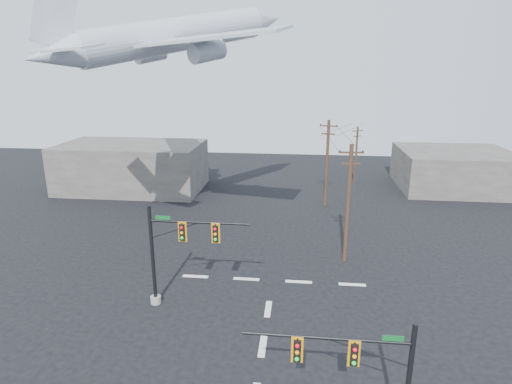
# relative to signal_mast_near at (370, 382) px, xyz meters

# --- Properties ---
(lane_markings) EXTENTS (14.00, 21.20, 0.01)m
(lane_markings) POSITION_rel_signal_mast_near_xyz_m (-4.98, 7.72, -3.38)
(lane_markings) COLOR white
(lane_markings) RESTS_ON ground
(signal_mast_near) EXTENTS (7.09, 0.68, 6.22)m
(signal_mast_near) POSITION_rel_signal_mast_near_xyz_m (0.00, 0.00, 0.00)
(signal_mast_near) COLOR gray
(signal_mast_near) RESTS_ON ground
(signal_mast_far) EXTENTS (6.91, 0.78, 7.09)m
(signal_mast_far) POSITION_rel_signal_mast_near_xyz_m (-11.33, 10.28, 0.42)
(signal_mast_far) COLOR gray
(signal_mast_far) RESTS_ON ground
(utility_pole_a) EXTENTS (1.98, 0.33, 9.90)m
(utility_pole_a) POSITION_rel_signal_mast_near_xyz_m (0.79, 18.47, 1.78)
(utility_pole_a) COLOR #4C2F20
(utility_pole_a) RESTS_ON ground
(utility_pole_b) EXTENTS (1.98, 0.63, 9.95)m
(utility_pole_b) POSITION_rel_signal_mast_near_xyz_m (-0.17, 33.00, 1.81)
(utility_pole_b) COLOR #4C2F20
(utility_pole_b) RESTS_ON ground
(utility_pole_c) EXTENTS (1.48, 0.74, 7.68)m
(utility_pole_c) POSITION_rel_signal_mast_near_xyz_m (4.39, 43.93, 0.63)
(utility_pole_c) COLOR #4C2F20
(utility_pole_c) RESTS_ON ground
(power_lines) EXTENTS (6.18, 25.46, 1.06)m
(power_lines) POSITION_rel_signal_mast_near_xyz_m (1.12, 31.44, 5.35)
(power_lines) COLOR black
(airliner) EXTENTS (20.39, 21.63, 6.81)m
(airliner) POSITION_rel_signal_mast_near_xyz_m (-13.76, 22.29, 14.72)
(airliner) COLOR silver
(building_left) EXTENTS (18.00, 10.00, 6.00)m
(building_left) POSITION_rel_signal_mast_near_xyz_m (-24.98, 37.38, -0.39)
(building_left) COLOR slate
(building_left) RESTS_ON ground
(building_right) EXTENTS (14.00, 12.00, 5.00)m
(building_right) POSITION_rel_signal_mast_near_xyz_m (17.02, 42.38, -0.89)
(building_right) COLOR slate
(building_right) RESTS_ON ground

